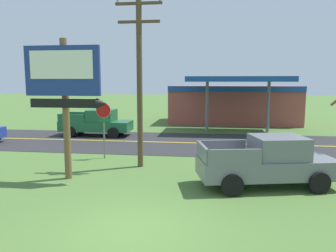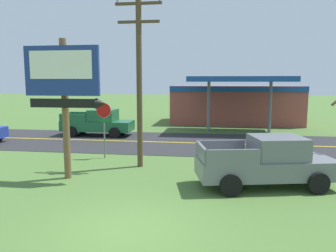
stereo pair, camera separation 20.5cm
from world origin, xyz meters
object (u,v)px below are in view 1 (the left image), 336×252
at_px(stop_sign, 104,120).
at_px(utility_pole, 139,75).
at_px(motel_sign, 65,85).
at_px(gas_station, 233,103).
at_px(pickup_green_on_road, 97,123).
at_px(pickup_grey_parked_on_lawn, 268,162).

distance_m(stop_sign, utility_pole, 3.53).
height_order(motel_sign, gas_station, motel_sign).
relative_size(stop_sign, utility_pole, 0.37).
relative_size(stop_sign, pickup_green_on_road, 0.57).
xyz_separation_m(stop_sign, pickup_green_on_road, (-2.87, 6.89, -1.06)).
bearing_deg(pickup_grey_parked_on_lawn, motel_sign, -178.57).
height_order(stop_sign, pickup_green_on_road, stop_sign).
xyz_separation_m(pickup_grey_parked_on_lawn, pickup_green_on_road, (-10.67, 10.56, 0.00)).
distance_m(motel_sign, gas_station, 21.41).
height_order(motel_sign, pickup_grey_parked_on_lawn, motel_sign).
distance_m(utility_pole, pickup_grey_parked_on_lawn, 6.86).
distance_m(stop_sign, gas_station, 17.67).
bearing_deg(stop_sign, motel_sign, -93.58).
bearing_deg(motel_sign, pickup_grey_parked_on_lawn, 1.43).
height_order(stop_sign, pickup_grey_parked_on_lawn, stop_sign).
distance_m(utility_pole, pickup_green_on_road, 10.33).
bearing_deg(utility_pole, pickup_green_on_road, 121.72).
height_order(motel_sign, utility_pole, utility_pole).
xyz_separation_m(stop_sign, pickup_grey_parked_on_lawn, (7.80, -3.67, -1.06)).
bearing_deg(utility_pole, gas_station, 73.03).
xyz_separation_m(stop_sign, gas_station, (7.57, 15.97, -0.08)).
bearing_deg(stop_sign, gas_station, 64.64).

